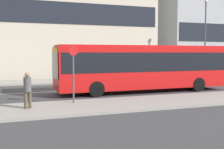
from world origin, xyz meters
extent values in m
plane|color=#3A3A3D|center=(0.00, 0.00, 0.00)|extent=(120.00, 120.00, 0.00)
cube|color=gray|center=(0.00, -6.25, 0.07)|extent=(44.00, 3.50, 0.13)
cube|color=gray|center=(0.00, 6.25, 0.07)|extent=(44.00, 3.50, 0.13)
cube|color=silver|center=(0.00, 0.00, 0.00)|extent=(41.80, 0.16, 0.01)
cube|color=#1E232D|center=(3.03, 9.47, 6.71)|extent=(18.69, 0.08, 2.20)
cube|color=#9EA3A8|center=(22.89, 12.41, 9.41)|extent=(15.04, 5.81, 18.82)
cube|color=red|center=(5.18, -2.03, 1.66)|extent=(11.83, 2.60, 2.69)
cube|color=black|center=(5.18, -2.03, 2.06)|extent=(11.59, 2.63, 1.24)
cube|color=red|center=(5.18, -2.03, 3.07)|extent=(11.65, 2.39, 0.14)
cube|color=black|center=(-0.75, -2.03, 1.90)|extent=(0.05, 2.29, 1.61)
cube|color=yellow|center=(-0.75, -2.03, 2.79)|extent=(0.04, 1.82, 0.32)
cylinder|color=black|center=(1.52, -3.22, 0.48)|extent=(0.96, 0.28, 0.96)
cylinder|color=black|center=(1.52, -0.85, 0.48)|extent=(0.96, 0.28, 0.96)
cylinder|color=black|center=(8.85, -3.22, 0.48)|extent=(0.96, 0.28, 0.96)
cylinder|color=black|center=(8.85, -0.85, 0.48)|extent=(0.96, 0.28, 0.96)
cube|color=#A39E84|center=(11.31, 3.26, 0.49)|extent=(4.06, 1.84, 0.68)
cube|color=#21262B|center=(11.19, 3.26, 1.05)|extent=(2.23, 1.62, 0.45)
cylinder|color=black|center=(12.57, 2.43, 0.30)|extent=(0.60, 0.18, 0.60)
cylinder|color=black|center=(12.57, 4.09, 0.30)|extent=(0.60, 0.18, 0.60)
cylinder|color=black|center=(10.05, 2.43, 0.30)|extent=(0.60, 0.18, 0.60)
cylinder|color=black|center=(10.05, 4.09, 0.30)|extent=(0.60, 0.18, 0.60)
cube|color=maroon|center=(16.39, 3.22, 0.49)|extent=(4.59, 1.77, 0.68)
cube|color=#21262B|center=(16.25, 3.22, 1.12)|extent=(2.52, 1.56, 0.58)
cylinder|color=black|center=(14.96, 2.42, 0.30)|extent=(0.60, 0.18, 0.60)
cylinder|color=black|center=(14.96, 4.01, 0.30)|extent=(0.60, 0.18, 0.60)
cylinder|color=#4C4233|center=(-2.52, -6.07, 0.51)|extent=(0.15, 0.15, 0.76)
cylinder|color=#4C4233|center=(-2.71, -6.13, 0.51)|extent=(0.15, 0.15, 0.76)
cylinder|color=#4C4C4C|center=(-2.62, -6.10, 1.22)|extent=(0.34, 0.34, 0.66)
sphere|color=#936B4C|center=(-2.62, -6.10, 1.66)|extent=(0.22, 0.22, 0.22)
cylinder|color=#4C4C51|center=(-0.35, -5.37, 1.57)|extent=(0.09, 0.09, 2.87)
cylinder|color=red|center=(-0.35, -5.43, 2.73)|extent=(0.44, 0.03, 0.44)
cylinder|color=#4C4C51|center=(15.87, 5.04, 4.00)|extent=(0.14, 0.14, 7.74)
sphere|color=silver|center=(15.87, 5.04, 7.97)|extent=(0.36, 0.36, 0.36)
camera|label=1|loc=(-3.34, -19.27, 2.66)|focal=45.00mm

